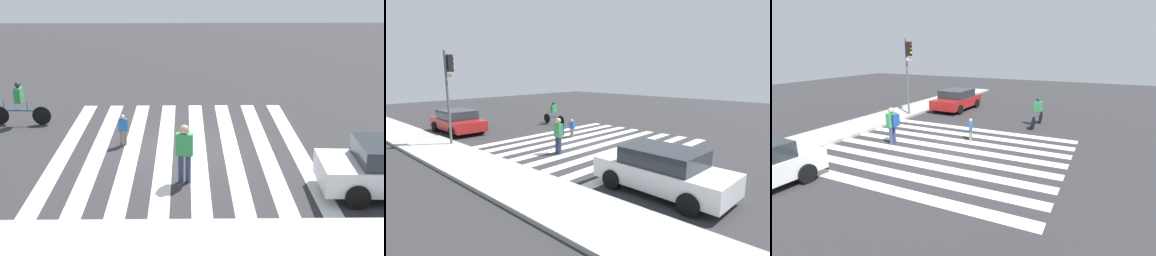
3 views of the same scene
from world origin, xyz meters
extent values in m
plane|color=#2D2D30|center=(0.00, 0.00, 0.00)|extent=(60.00, 60.00, 0.00)
cube|color=#9E9E99|center=(0.00, 6.25, 0.07)|extent=(36.00, 2.50, 0.14)
cube|color=silver|center=(-3.79, 0.00, 0.00)|extent=(0.53, 10.00, 0.01)
cube|color=silver|center=(-2.71, 0.00, 0.00)|extent=(0.53, 10.00, 0.01)
cube|color=silver|center=(-1.62, 0.00, 0.00)|extent=(0.53, 10.00, 0.01)
cube|color=silver|center=(-0.54, 0.00, 0.00)|extent=(0.53, 10.00, 0.01)
cube|color=silver|center=(0.54, 0.00, 0.00)|extent=(0.53, 10.00, 0.01)
cube|color=silver|center=(1.62, 0.00, 0.00)|extent=(0.53, 10.00, 0.01)
cube|color=silver|center=(2.71, 0.00, 0.00)|extent=(0.53, 10.00, 0.01)
cube|color=silver|center=(3.79, 0.00, 0.00)|extent=(0.53, 10.00, 0.01)
cylinder|color=#515456|center=(4.97, 5.38, 2.40)|extent=(0.12, 0.12, 4.80)
cube|color=black|center=(4.97, 5.17, 4.18)|extent=(0.32, 0.26, 0.84)
cube|color=silver|center=(4.97, 5.17, 3.58)|extent=(0.60, 0.02, 0.16)
sphere|color=#590F0F|center=(4.97, 5.01, 4.41)|extent=(0.15, 0.15, 0.15)
sphere|color=#59470F|center=(4.97, 5.01, 4.18)|extent=(0.15, 0.15, 0.15)
sphere|color=gold|center=(4.97, 5.01, 3.95)|extent=(0.15, 0.15, 0.15)
cylinder|color=navy|center=(-0.21, 2.57, 0.40)|extent=(0.15, 0.15, 0.81)
cylinder|color=navy|center=(0.00, 2.57, 0.40)|extent=(0.15, 0.15, 0.81)
cube|color=#338C4C|center=(-0.10, 2.57, 1.12)|extent=(0.50, 0.29, 0.64)
sphere|color=tan|center=(-0.10, 2.57, 1.57)|extent=(0.25, 0.25, 0.25)
cube|color=navy|center=(-0.07, 2.39, 1.12)|extent=(0.38, 0.22, 0.54)
cylinder|color=#6B6051|center=(1.87, -0.39, 0.25)|extent=(0.10, 0.10, 0.51)
cylinder|color=#6B6051|center=(2.00, -0.39, 0.25)|extent=(0.10, 0.10, 0.51)
cube|color=#1E5199|center=(1.94, -0.39, 0.71)|extent=(0.32, 0.21, 0.40)
sphere|color=tan|center=(1.94, -0.39, 0.99)|extent=(0.16, 0.16, 0.16)
cylinder|color=black|center=(6.77, -2.63, 0.35)|extent=(0.70, 0.07, 0.70)
cylinder|color=black|center=(5.20, -2.57, 0.35)|extent=(0.70, 0.07, 0.70)
cube|color=#1E4C8C|center=(5.98, -2.60, 0.54)|extent=(1.34, 0.09, 0.04)
cylinder|color=#1E4C8C|center=(5.71, -2.59, 0.70)|extent=(0.03, 0.03, 0.32)
cylinder|color=#1E4C8C|center=(6.57, -2.62, 0.74)|extent=(0.03, 0.03, 0.40)
cube|color=#338C4C|center=(5.98, -2.60, 1.14)|extent=(0.26, 0.41, 0.55)
sphere|color=#333338|center=(5.98, -2.60, 1.53)|extent=(0.22, 0.22, 0.22)
cylinder|color=black|center=(-4.47, 4.25, 0.32)|extent=(0.65, 0.23, 0.64)
cylinder|color=black|center=(-4.55, 2.47, 0.32)|extent=(0.65, 0.23, 0.64)
cube|color=maroon|center=(8.13, 3.55, 0.57)|extent=(4.22, 2.00, 0.62)
cube|color=#23282D|center=(8.13, 3.55, 1.15)|extent=(2.34, 1.80, 0.54)
cylinder|color=black|center=(9.45, 4.45, 0.32)|extent=(0.64, 0.22, 0.64)
cylinder|color=black|center=(9.41, 2.59, 0.32)|extent=(0.64, 0.22, 0.64)
cylinder|color=black|center=(6.86, 4.51, 0.32)|extent=(0.64, 0.22, 0.64)
cylinder|color=black|center=(6.82, 2.65, 0.32)|extent=(0.64, 0.22, 0.64)
camera|label=1|loc=(-0.13, 16.38, 6.34)|focal=50.00mm
camera|label=2|loc=(-10.08, 11.75, 3.80)|focal=28.00mm
camera|label=3|loc=(-10.38, -6.05, 4.27)|focal=28.00mm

